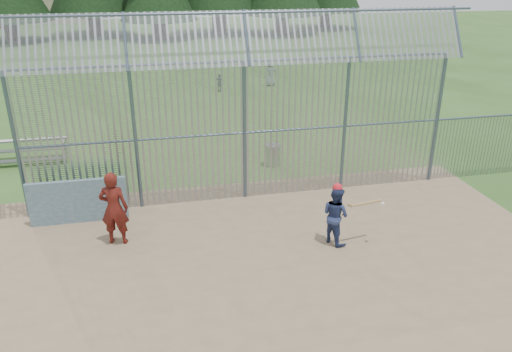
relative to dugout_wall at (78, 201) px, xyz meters
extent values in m
plane|color=#2D511E|center=(4.60, -2.90, -0.62)|extent=(120.00, 120.00, 0.00)
cube|color=#756047|center=(4.60, -3.40, -0.61)|extent=(14.00, 10.00, 0.02)
cube|color=#38566B|center=(0.00, 0.00, 0.00)|extent=(2.50, 0.12, 1.20)
imported|color=navy|center=(6.24, -2.44, 0.14)|extent=(0.81, 0.89, 1.48)
imported|color=maroon|center=(1.00, -1.32, 0.34)|extent=(0.77, 0.59, 1.87)
imported|color=slate|center=(8.89, 14.79, 0.12)|extent=(0.74, 0.50, 1.48)
imported|color=slate|center=(5.87, 14.03, -0.13)|extent=(0.59, 0.56, 0.98)
sphere|color=red|center=(6.24, -2.44, 0.86)|extent=(0.24, 0.24, 0.24)
cylinder|color=#AA7F4C|center=(6.94, -2.59, 0.46)|extent=(0.85, 0.20, 0.07)
sphere|color=#AA7F4C|center=(6.51, -2.59, 0.46)|extent=(0.09, 0.09, 0.09)
sphere|color=white|center=(7.25, -2.83, 0.52)|extent=(0.09, 0.09, 0.09)
cylinder|color=#979A9F|center=(6.02, 2.90, -0.27)|extent=(0.52, 0.52, 0.70)
cylinder|color=#9EA0A5|center=(6.02, 2.90, 0.10)|extent=(0.56, 0.56, 0.05)
sphere|color=#9EA0A5|center=(6.02, 2.90, 0.15)|extent=(0.10, 0.10, 0.10)
cube|color=slate|center=(-2.41, 4.68, -0.42)|extent=(3.00, 0.25, 0.05)
cube|color=slate|center=(-2.41, 5.03, -0.17)|extent=(3.00, 0.25, 0.05)
cube|color=slate|center=(-2.41, 5.38, 0.08)|extent=(3.00, 0.25, 0.05)
cube|color=gray|center=(-1.01, 5.03, -0.27)|extent=(0.06, 0.90, 0.70)
cylinder|color=#47566B|center=(-1.40, 0.60, 1.38)|extent=(0.10, 0.10, 4.00)
cylinder|color=#47566B|center=(1.60, 0.60, 1.38)|extent=(0.10, 0.10, 4.00)
cylinder|color=#47566B|center=(4.60, 0.60, 1.38)|extent=(0.10, 0.10, 4.00)
cylinder|color=#47566B|center=(7.60, 0.60, 1.38)|extent=(0.10, 0.10, 4.00)
cylinder|color=#47566B|center=(10.60, 0.60, 1.38)|extent=(0.10, 0.10, 4.00)
cylinder|color=#47566B|center=(4.60, 0.60, 3.38)|extent=(12.00, 0.07, 0.07)
cylinder|color=#47566B|center=(4.60, 0.60, 1.38)|extent=(12.00, 0.06, 0.06)
cube|color=gray|center=(4.60, 0.60, 1.38)|extent=(12.00, 0.02, 4.00)
cube|color=gray|center=(4.60, 0.23, 4.03)|extent=(12.00, 0.77, 1.31)
cylinder|color=#47566B|center=(10.60, 0.60, 0.38)|extent=(0.08, 0.08, 2.00)
cylinder|color=#332319|center=(-9.40, 37.10, 0.91)|extent=(1.19, 1.19, 3.06)
cylinder|color=#332319|center=(-2.40, 40.10, 1.09)|extent=(1.33, 1.33, 3.42)
cylinder|color=#332319|center=(3.60, 36.10, 0.82)|extent=(1.12, 1.12, 2.88)
cylinder|color=#332319|center=(9.60, 39.10, 1.18)|extent=(1.40, 1.40, 3.60)
cylinder|color=#332319|center=(15.60, 37.10, 1.00)|extent=(1.26, 1.26, 3.24)
cylinder|color=#332319|center=(21.60, 41.10, 0.91)|extent=(1.19, 1.19, 3.06)
camera|label=1|loc=(2.04, -12.56, 5.74)|focal=35.00mm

